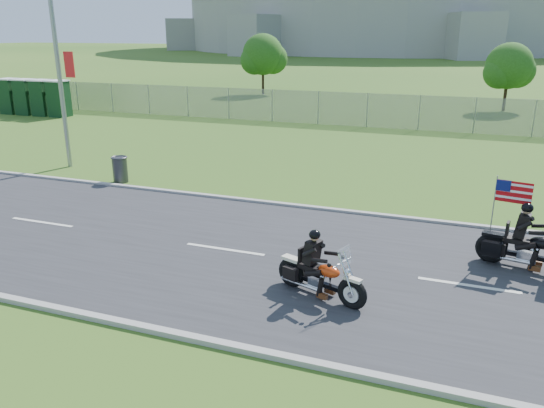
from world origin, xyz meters
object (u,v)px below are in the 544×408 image
(porta_toilet_c, at_px, (26,98))
(motorcycle_follow, at_px, (530,248))
(motorcycle_lead, at_px, (319,277))
(porta_toilet_b, at_px, (42,98))
(porta_toilet_d, at_px, (10,97))
(streetlight, at_px, (58,26))
(porta_toilet_a, at_px, (59,99))
(trash_can, at_px, (120,170))

(porta_toilet_c, bearing_deg, motorcycle_follow, -27.38)
(motorcycle_lead, bearing_deg, porta_toilet_b, 162.30)
(porta_toilet_d, bearing_deg, streetlight, -37.17)
(porta_toilet_c, height_order, motorcycle_follow, porta_toilet_c)
(porta_toilet_c, relative_size, motorcycle_lead, 1.06)
(streetlight, distance_m, motorcycle_lead, 15.98)
(porta_toilet_b, distance_m, porta_toilet_c, 1.40)
(porta_toilet_a, height_order, porta_toilet_d, same)
(porta_toilet_d, height_order, motorcycle_lead, porta_toilet_d)
(streetlight, relative_size, porta_toilet_d, 4.35)
(porta_toilet_a, distance_m, porta_toilet_d, 4.20)
(porta_toilet_c, relative_size, porta_toilet_d, 1.00)
(motorcycle_lead, bearing_deg, motorcycle_follow, 54.42)
(porta_toilet_b, xyz_separation_m, porta_toilet_d, (-2.80, 0.00, 0.00))
(streetlight, relative_size, porta_toilet_a, 4.35)
(porta_toilet_a, distance_m, porta_toilet_c, 2.80)
(motorcycle_follow, bearing_deg, porta_toilet_d, 165.02)
(streetlight, distance_m, trash_can, 6.40)
(porta_toilet_c, height_order, porta_toilet_d, same)
(motorcycle_lead, height_order, trash_can, motorcycle_lead)
(porta_toilet_d, xyz_separation_m, trash_can, (17.67, -12.31, -0.67))
(porta_toilet_c, xyz_separation_m, motorcycle_lead, (25.76, -18.60, -0.67))
(streetlight, xyz_separation_m, trash_can, (3.46, -1.53, -5.16))
(porta_toilet_a, bearing_deg, streetlight, -47.09)
(trash_can, bearing_deg, motorcycle_follow, -13.35)
(motorcycle_follow, xyz_separation_m, trash_can, (-13.83, 3.28, -0.09))
(porta_toilet_a, bearing_deg, motorcycle_follow, -29.73)
(porta_toilet_d, bearing_deg, motorcycle_lead, -34.40)
(porta_toilet_c, height_order, trash_can, porta_toilet_c)
(streetlight, xyz_separation_m, motorcycle_follow, (17.28, -4.81, -5.07))
(porta_toilet_b, relative_size, motorcycle_lead, 1.06)
(motorcycle_lead, relative_size, trash_can, 2.28)
(porta_toilet_a, xyz_separation_m, trash_can, (13.47, -12.31, -0.67))
(porta_toilet_d, relative_size, motorcycle_follow, 0.93)
(motorcycle_lead, xyz_separation_m, trash_can, (-9.49, 6.29, -0.01))
(streetlight, bearing_deg, porta_toilet_a, 132.91)
(porta_toilet_b, xyz_separation_m, motorcycle_lead, (24.36, -18.60, -0.67))
(porta_toilet_c, bearing_deg, porta_toilet_a, 0.00)
(trash_can, bearing_deg, motorcycle_lead, -33.54)
(streetlight, xyz_separation_m, porta_toilet_b, (-11.42, 10.78, -4.49))
(porta_toilet_b, height_order, motorcycle_follow, porta_toilet_b)
(streetlight, bearing_deg, porta_toilet_c, 139.94)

